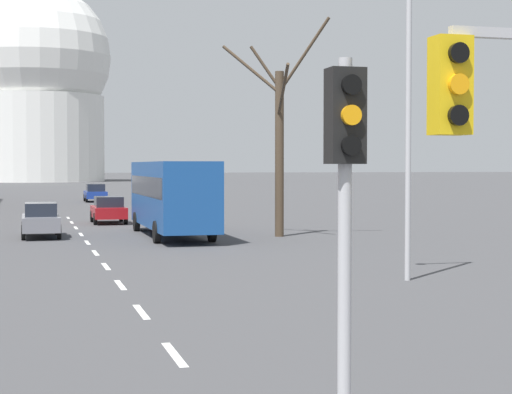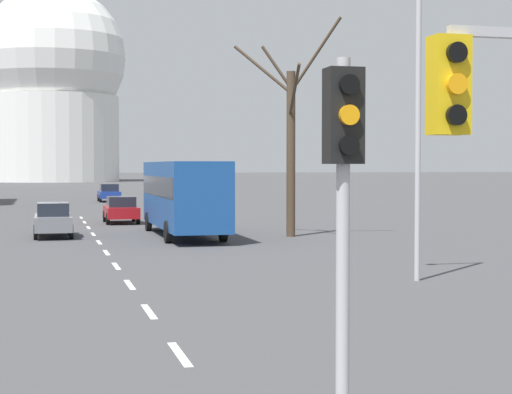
# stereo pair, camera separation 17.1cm
# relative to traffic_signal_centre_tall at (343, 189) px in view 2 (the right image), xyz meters

# --- Properties ---
(lane_stripe_2) EXTENTS (0.16, 2.00, 0.01)m
(lane_stripe_2) POSITION_rel_traffic_signal_centre_tall_xyz_m (-0.63, 6.62, -3.07)
(lane_stripe_2) COLOR silver
(lane_stripe_2) RESTS_ON ground_plane
(lane_stripe_3) EXTENTS (0.16, 2.00, 0.01)m
(lane_stripe_3) POSITION_rel_traffic_signal_centre_tall_xyz_m (-0.63, 11.12, -3.07)
(lane_stripe_3) COLOR silver
(lane_stripe_3) RESTS_ON ground_plane
(lane_stripe_4) EXTENTS (0.16, 2.00, 0.01)m
(lane_stripe_4) POSITION_rel_traffic_signal_centre_tall_xyz_m (-0.63, 15.62, -3.07)
(lane_stripe_4) COLOR silver
(lane_stripe_4) RESTS_ON ground_plane
(lane_stripe_5) EXTENTS (0.16, 2.00, 0.01)m
(lane_stripe_5) POSITION_rel_traffic_signal_centre_tall_xyz_m (-0.63, 20.12, -3.07)
(lane_stripe_5) COLOR silver
(lane_stripe_5) RESTS_ON ground_plane
(lane_stripe_6) EXTENTS (0.16, 2.00, 0.01)m
(lane_stripe_6) POSITION_rel_traffic_signal_centre_tall_xyz_m (-0.63, 24.62, -3.07)
(lane_stripe_6) COLOR silver
(lane_stripe_6) RESTS_ON ground_plane
(lane_stripe_7) EXTENTS (0.16, 2.00, 0.01)m
(lane_stripe_7) POSITION_rel_traffic_signal_centre_tall_xyz_m (-0.63, 29.12, -3.07)
(lane_stripe_7) COLOR silver
(lane_stripe_7) RESTS_ON ground_plane
(lane_stripe_8) EXTENTS (0.16, 2.00, 0.01)m
(lane_stripe_8) POSITION_rel_traffic_signal_centre_tall_xyz_m (-0.63, 33.62, -3.07)
(lane_stripe_8) COLOR silver
(lane_stripe_8) RESTS_ON ground_plane
(lane_stripe_9) EXTENTS (0.16, 2.00, 0.01)m
(lane_stripe_9) POSITION_rel_traffic_signal_centre_tall_xyz_m (-0.63, 38.12, -3.07)
(lane_stripe_9) COLOR silver
(lane_stripe_9) RESTS_ON ground_plane
(lane_stripe_10) EXTENTS (0.16, 2.00, 0.01)m
(lane_stripe_10) POSITION_rel_traffic_signal_centre_tall_xyz_m (-0.63, 42.62, -3.07)
(lane_stripe_10) COLOR silver
(lane_stripe_10) RESTS_ON ground_plane
(lane_stripe_11) EXTENTS (0.16, 2.00, 0.01)m
(lane_stripe_11) POSITION_rel_traffic_signal_centre_tall_xyz_m (-0.63, 47.12, -3.07)
(lane_stripe_11) COLOR silver
(lane_stripe_11) RESTS_ON ground_plane
(traffic_signal_centre_tall) EXTENTS (0.36, 0.34, 4.38)m
(traffic_signal_centre_tall) POSITION_rel_traffic_signal_centre_tall_xyz_m (0.00, 0.00, 0.00)
(traffic_signal_centre_tall) COLOR #B2B2B7
(traffic_signal_centre_tall) RESTS_ON ground_plane
(street_lamp_right) EXTENTS (2.08, 0.36, 9.60)m
(street_lamp_right) POSITION_rel_traffic_signal_centre_tall_xyz_m (7.13, 14.47, 2.70)
(street_lamp_right) COLOR #B2B2B7
(street_lamp_right) RESTS_ON ground_plane
(sedan_near_left) EXTENTS (1.73, 4.20, 1.60)m
(sedan_near_left) POSITION_rel_traffic_signal_centre_tall_xyz_m (-2.52, 32.33, -2.25)
(sedan_near_left) COLOR slate
(sedan_near_left) RESTS_ON ground_plane
(sedan_near_right) EXTENTS (1.94, 4.54, 1.63)m
(sedan_near_right) POSITION_rel_traffic_signal_centre_tall_xyz_m (2.89, 71.16, -2.24)
(sedan_near_right) COLOR navy
(sedan_near_right) RESTS_ON ground_plane
(sedan_mid_centre) EXTENTS (1.87, 4.03, 1.54)m
(sedan_mid_centre) POSITION_rel_traffic_signal_centre_tall_xyz_m (1.38, 41.33, -2.28)
(sedan_mid_centre) COLOR maroon
(sedan_mid_centre) RESTS_ON ground_plane
(city_bus) EXTENTS (2.66, 10.80, 3.48)m
(city_bus) POSITION_rel_traffic_signal_centre_tall_xyz_m (3.40, 31.29, -1.02)
(city_bus) COLOR #19478C
(city_bus) RESTS_ON ground_plane
(bare_tree_right_near) EXTENTS (4.43, 3.72, 10.04)m
(bare_tree_right_near) POSITION_rel_traffic_signal_centre_tall_xyz_m (8.20, 29.99, 1.43)
(bare_tree_right_near) COLOR #473828
(bare_tree_right_near) RESTS_ON ground_plane
(capitol_dome) EXTENTS (29.76, 29.76, 42.03)m
(capitol_dome) POSITION_rel_traffic_signal_centre_tall_xyz_m (-0.63, 176.26, 17.41)
(capitol_dome) COLOR silver
(capitol_dome) RESTS_ON ground_plane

